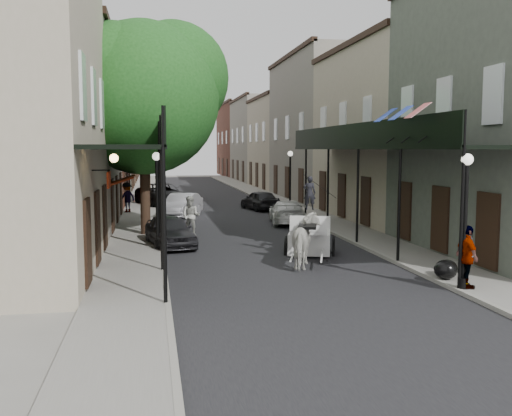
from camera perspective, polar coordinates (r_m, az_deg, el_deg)
name	(u,v)px	position (r m, az deg, el deg)	size (l,w,h in m)	color
ground	(300,282)	(17.15, 4.42, -7.41)	(140.00, 140.00, 0.00)	gray
road	(220,211)	(36.59, -3.59, -0.29)	(8.00, 90.00, 0.01)	black
sidewalk_left	(141,212)	(36.34, -11.44, -0.35)	(2.20, 90.00, 0.12)	gray
sidewalk_right	(296,209)	(37.50, 4.02, -0.05)	(2.20, 90.00, 0.12)	gray
building_row_left	(95,132)	(46.35, -15.84, 7.30)	(5.00, 80.00, 10.50)	#ADA18A
building_row_right	(309,133)	(47.91, 5.28, 7.44)	(5.00, 80.00, 10.50)	gray
gallery_left	(138,146)	(23.11, -11.69, 6.05)	(2.20, 18.05, 4.88)	black
gallery_right	(368,147)	(24.83, 11.13, 6.04)	(2.20, 18.05, 4.88)	black
tree_near	(152,92)	(26.43, -10.34, 11.33)	(7.31, 6.80, 9.63)	#382619
tree_far	(151,122)	(40.35, -10.42, 8.50)	(6.45, 6.00, 8.61)	#382619
lamppost_right_near	(465,219)	(16.54, 20.18, -1.04)	(0.32, 0.32, 3.71)	black
lamppost_left	(157,199)	(22.21, -9.86, 0.92)	(0.32, 0.32, 3.71)	black
lamppost_right_far	(290,180)	(35.19, 3.43, 2.81)	(0.32, 0.32, 3.71)	black
horse	(307,241)	(19.17, 5.13, -3.26)	(0.97, 2.13, 1.80)	beige
carriage	(310,222)	(21.90, 5.45, -1.41)	(2.37, 2.98, 3.00)	black
pedestrian_walking	(191,216)	(26.19, -6.53, -0.79)	(0.88, 0.69, 1.82)	#AFB0A6
pedestrian_sidewalk_left	(127,197)	(35.48, -12.78, 1.05)	(1.18, 0.68, 1.82)	gray
pedestrian_sidewalk_right	(467,257)	(16.74, 20.35, -4.61)	(1.03, 0.43, 1.75)	gray
car_left_near	(170,231)	(23.34, -8.59, -2.28)	(1.53, 3.80, 1.30)	black
car_left_mid	(182,205)	(33.61, -7.45, 0.28)	(1.44, 4.13, 1.36)	#A3A2A8
car_left_far	(162,195)	(40.26, -9.37, 1.32)	(2.60, 5.64, 1.57)	black
car_right_near	(287,212)	(30.28, 3.12, -0.40)	(1.75, 4.30, 1.25)	silver
car_right_far	(260,200)	(37.02, 0.39, 0.80)	(1.53, 3.81, 1.30)	black
trash_bags	(446,269)	(18.01, 18.49, -5.79)	(0.94, 1.09, 0.58)	black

